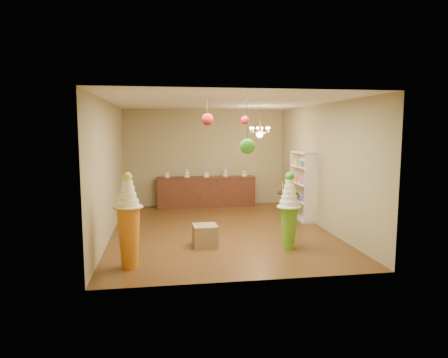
{
  "coord_description": "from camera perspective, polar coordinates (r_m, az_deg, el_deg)",
  "views": [
    {
      "loc": [
        -1.33,
        -9.19,
        2.39
      ],
      "look_at": [
        0.1,
        0.0,
        1.23
      ],
      "focal_mm": 32.0,
      "sensor_mm": 36.0,
      "label": 1
    }
  ],
  "objects": [
    {
      "name": "wall_left",
      "position": [
        9.31,
        -16.01,
        1.37
      ],
      "size": [
        0.04,
        6.5,
        3.0
      ],
      "primitive_type": "cube",
      "color": "tan",
      "rests_on": "ground"
    },
    {
      "name": "pedestal_orange",
      "position": [
        7.11,
        -13.44,
        -7.01
      ],
      "size": [
        0.52,
        0.52,
        1.67
      ],
      "rotation": [
        0.0,
        0.0,
        0.11
      ],
      "color": "orange",
      "rests_on": "floor"
    },
    {
      "name": "pom_green_mid",
      "position": [
        7.05,
        3.35,
        4.7
      ],
      "size": [
        0.27,
        0.27,
        1.04
      ],
      "color": "#3A312A",
      "rests_on": "ceiling"
    },
    {
      "name": "chandelier",
      "position": [
        10.77,
        5.11,
        6.64
      ],
      "size": [
        0.62,
        0.62,
        0.85
      ],
      "rotation": [
        0.0,
        0.0,
        0.06
      ],
      "color": "#E39550",
      "rests_on": "ceiling"
    },
    {
      "name": "shelving_unit",
      "position": [
        10.75,
        11.22,
        -0.96
      ],
      "size": [
        0.33,
        1.2,
        1.8
      ],
      "color": "silver",
      "rests_on": "floor"
    },
    {
      "name": "sideboard",
      "position": [
        12.39,
        -2.56,
        -1.75
      ],
      "size": [
        3.04,
        0.54,
        1.16
      ],
      "color": "#522819",
      "rests_on": "floor"
    },
    {
      "name": "wall_right",
      "position": [
        10.0,
        13.74,
        1.83
      ],
      "size": [
        0.04,
        6.5,
        3.0
      ],
      "primitive_type": "cube",
      "color": "tan",
      "rests_on": "ground"
    },
    {
      "name": "floor",
      "position": [
        9.59,
        -0.59,
        -7.29
      ],
      "size": [
        6.5,
        6.5,
        0.0
      ],
      "primitive_type": "plane",
      "color": "#533416",
      "rests_on": "ground"
    },
    {
      "name": "pom_red_left",
      "position": [
        7.37,
        -2.38,
        8.51
      ],
      "size": [
        0.22,
        0.22,
        0.54
      ],
      "color": "#3A312A",
      "rests_on": "ceiling"
    },
    {
      "name": "pedestal_green",
      "position": [
        8.12,
        9.26,
        -5.41
      ],
      "size": [
        0.59,
        0.59,
        1.55
      ],
      "rotation": [
        0.0,
        0.0,
        -0.3
      ],
      "color": "#63A725",
      "rests_on": "floor"
    },
    {
      "name": "round_table",
      "position": [
        10.81,
        9.04,
        -3.21
      ],
      "size": [
        0.7,
        0.7,
        0.72
      ],
      "rotation": [
        0.0,
        0.0,
        -0.3
      ],
      "color": "black",
      "rests_on": "floor"
    },
    {
      "name": "wall_front",
      "position": [
        6.16,
        3.72,
        -1.2
      ],
      "size": [
        5.0,
        0.04,
        3.0
      ],
      "primitive_type": "cube",
      "color": "tan",
      "rests_on": "ground"
    },
    {
      "name": "wall_back",
      "position": [
        12.55,
        -2.72,
        3.07
      ],
      "size": [
        5.0,
        0.04,
        3.0
      ],
      "primitive_type": "cube",
      "color": "tan",
      "rests_on": "ground"
    },
    {
      "name": "pom_red_right",
      "position": [
        7.65,
        3.0,
        8.42
      ],
      "size": [
        0.16,
        0.16,
        0.52
      ],
      "color": "#3A312A",
      "rests_on": "ceiling"
    },
    {
      "name": "burlap_riser",
      "position": [
        8.27,
        -2.73,
        -8.07
      ],
      "size": [
        0.5,
        0.5,
        0.44
      ],
      "primitive_type": "cube",
      "rotation": [
        0.0,
        0.0,
        0.04
      ],
      "color": "olive",
      "rests_on": "floor"
    },
    {
      "name": "ceiling",
      "position": [
        9.31,
        -0.61,
        10.89
      ],
      "size": [
        6.5,
        6.5,
        0.0
      ],
      "primitive_type": "plane",
      "rotation": [
        3.14,
        0.0,
        0.0
      ],
      "color": "white",
      "rests_on": "ground"
    },
    {
      "name": "vase",
      "position": [
        10.75,
        9.08,
        -1.37
      ],
      "size": [
        0.2,
        0.2,
        0.2
      ],
      "primitive_type": "imported",
      "rotation": [
        0.0,
        0.0,
        0.09
      ],
      "color": "silver",
      "rests_on": "round_table"
    }
  ]
}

